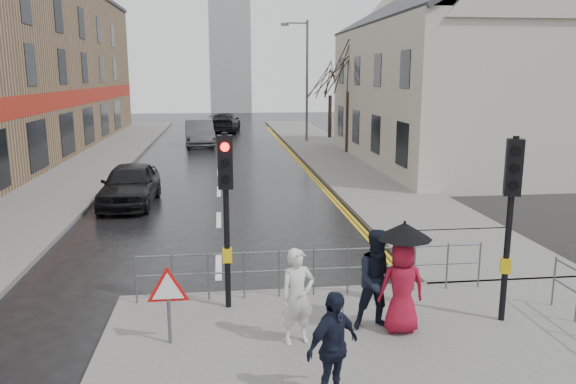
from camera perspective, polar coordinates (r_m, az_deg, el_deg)
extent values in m
plane|color=black|center=(11.11, -7.09, -12.59)|extent=(120.00, 120.00, 0.00)
cube|color=#605E5B|center=(34.08, -18.04, 3.63)|extent=(4.00, 44.00, 0.14)
cube|color=#605E5B|center=(35.98, 3.42, 4.59)|extent=(4.00, 40.00, 0.14)
cube|color=#605E5B|center=(15.27, 18.26, -5.96)|extent=(4.00, 4.20, 0.14)
cube|color=#B5B09E|center=(30.55, 16.24, 9.33)|extent=(9.00, 16.00, 7.00)
cube|color=#979A9F|center=(72.27, -5.96, 15.25)|extent=(5.00, 5.00, 18.00)
cylinder|color=black|center=(10.68, -6.26, -3.08)|extent=(0.11, 0.11, 3.40)
cube|color=black|center=(10.45, -6.40, 3.03)|extent=(0.28, 0.22, 1.00)
cylinder|color=#FF0C07|center=(10.27, -6.43, 4.56)|extent=(0.16, 0.04, 0.16)
cylinder|color=black|center=(10.31, -6.40, 2.91)|extent=(0.16, 0.04, 0.16)
cylinder|color=black|center=(10.36, -6.36, 1.27)|extent=(0.16, 0.04, 0.16)
cube|color=gold|center=(10.86, -6.19, -6.40)|extent=(0.18, 0.14, 0.28)
cylinder|color=black|center=(10.79, 21.49, -3.70)|extent=(0.11, 0.11, 3.40)
cube|color=black|center=(10.56, 21.96, 2.33)|extent=(0.34, 0.30, 1.00)
cylinder|color=black|center=(10.38, 22.20, 3.84)|extent=(0.16, 0.09, 0.16)
cylinder|color=black|center=(10.42, 22.07, 2.21)|extent=(0.16, 0.09, 0.16)
cylinder|color=black|center=(10.47, 21.94, 0.59)|extent=(0.16, 0.09, 0.16)
cube|color=gold|center=(10.97, 21.23, -6.97)|extent=(0.22, 0.19, 0.28)
cylinder|color=#595B5E|center=(11.55, -15.21, -8.52)|extent=(0.04, 0.04, 1.00)
cylinder|color=#595B5E|center=(12.62, 18.87, -7.00)|extent=(0.04, 0.04, 1.00)
cylinder|color=#595B5E|center=(11.42, 2.66, -5.95)|extent=(7.10, 0.04, 0.04)
cylinder|color=#595B5E|center=(11.55, 2.64, -7.84)|extent=(7.10, 0.04, 0.04)
cylinder|color=#595B5E|center=(12.19, 25.39, -8.19)|extent=(0.04, 0.04, 1.00)
cylinder|color=#595B5E|center=(9.83, -11.97, -12.52)|extent=(0.06, 0.06, 0.85)
cylinder|color=red|center=(9.63, -12.10, -9.67)|extent=(0.80, 0.03, 0.80)
cylinder|color=white|center=(9.61, -12.11, -9.71)|extent=(0.60, 0.03, 0.60)
cylinder|color=#595B5E|center=(38.58, 1.94, 11.15)|extent=(0.16, 0.16, 8.00)
cylinder|color=#595B5E|center=(38.62, 0.91, 16.80)|extent=(1.40, 0.10, 0.10)
cube|color=#595B5E|center=(38.51, -0.32, 16.67)|extent=(0.50, 0.25, 0.18)
cylinder|color=#30201B|center=(33.07, 6.10, 7.08)|extent=(0.26, 0.26, 3.50)
cylinder|color=#30201B|center=(40.99, 4.28, 7.66)|extent=(0.26, 0.26, 3.00)
imported|color=silver|center=(9.49, 0.97, -10.56)|extent=(0.68, 0.53, 1.64)
imported|color=black|center=(10.10, 9.23, -8.80)|extent=(0.89, 0.70, 1.81)
imported|color=maroon|center=(10.08, 11.49, -9.44)|extent=(0.81, 0.54, 1.64)
cylinder|color=black|center=(10.04, 11.52, -8.91)|extent=(0.02, 0.02, 1.84)
cone|color=black|center=(9.76, 11.74, -3.85)|extent=(0.96, 0.96, 0.28)
imported|color=black|center=(7.93, 4.58, -15.48)|extent=(0.99, 0.86, 1.60)
imported|color=black|center=(20.76, -15.76, 0.75)|extent=(1.92, 4.46, 1.50)
imported|color=#3D3F41|center=(37.53, -8.99, 5.94)|extent=(2.18, 5.20, 1.67)
imported|color=black|center=(46.17, -6.43, 7.03)|extent=(2.81, 5.69, 1.59)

